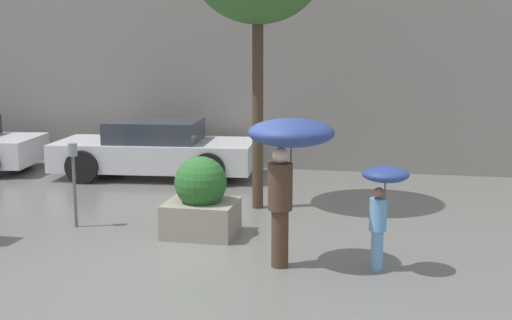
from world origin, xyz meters
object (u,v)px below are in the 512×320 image
Objects in this scene: person_adult at (289,147)px; parked_car_near at (156,150)px; person_child at (383,193)px; planter_box at (201,200)px; parking_meter at (73,167)px.

person_adult is 0.43× the size of parked_car_near.
planter_box is at bearing -159.81° from person_child.
parked_car_near is (-4.90, 5.18, -0.43)m from person_child.
person_adult is (1.49, -1.11, 1.03)m from planter_box.
parked_car_near is 3.31× the size of parking_meter.
person_adult is at bearing -137.19° from person_child.
person_adult is 6.46m from parked_car_near.
person_adult is at bearing -149.68° from parked_car_near.
parked_car_near reaches higher than planter_box.
parked_car_near is (-3.72, 5.19, -0.98)m from person_adult.
person_child is (1.18, 0.00, -0.54)m from person_adult.
person_adult is at bearing -17.61° from parking_meter.
parked_car_near is at bearing 118.60° from planter_box.
person_adult is 1.42× the size of person_child.
parking_meter is at bearing 179.43° from planter_box.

